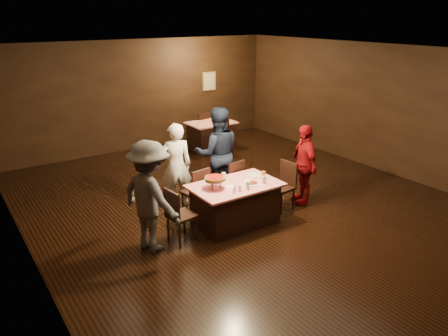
{
  "coord_description": "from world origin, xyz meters",
  "views": [
    {
      "loc": [
        -4.86,
        -6.28,
        3.67
      ],
      "look_at": [
        -0.69,
        -0.11,
        1.0
      ],
      "focal_mm": 35.0,
      "sensor_mm": 36.0,
      "label": 1
    }
  ],
  "objects": [
    {
      "name": "napkin_center",
      "position": [
        -0.35,
        -0.41,
        0.77
      ],
      "size": [
        0.19,
        0.19,
        0.01
      ],
      "primitive_type": "cube",
      "rotation": [
        0.0,
        0.0,
        0.21
      ],
      "color": "white",
      "rests_on": "main_table"
    },
    {
      "name": "plate_with_slice",
      "position": [
        -0.4,
        -0.59,
        0.8
      ],
      "size": [
        0.25,
        0.25,
        0.06
      ],
      "color": "white",
      "rests_on": "main_table"
    },
    {
      "name": "diner_navy_hoodie",
      "position": [
        -0.25,
        0.78,
        0.96
      ],
      "size": [
        1.14,
        1.04,
        1.92
      ],
      "primitive_type": "imported",
      "rotation": [
        0.0,
        0.0,
        2.73
      ],
      "color": "#141C31",
      "rests_on": "ground"
    },
    {
      "name": "back_table",
      "position": [
        1.5,
        3.78,
        0.39
      ],
      "size": [
        1.3,
        0.9,
        0.77
      ],
      "primitive_type": "cube",
      "color": "red",
      "rests_on": "ground"
    },
    {
      "name": "glass_amber",
      "position": [
        -0.05,
        -0.46,
        0.84
      ],
      "size": [
        0.08,
        0.08,
        0.14
      ],
      "primitive_type": "cylinder",
      "color": "#BF7F26",
      "rests_on": "main_table"
    },
    {
      "name": "condiments",
      "position": [
        -0.83,
        -0.69,
        0.82
      ],
      "size": [
        0.17,
        0.1,
        0.09
      ],
      "color": "silver",
      "rests_on": "main_table"
    },
    {
      "name": "plate_empty",
      "position": [
        -0.1,
        -0.26,
        0.78
      ],
      "size": [
        0.25,
        0.25,
        0.01
      ],
      "primitive_type": "cylinder",
      "color": "white",
      "rests_on": "main_table"
    },
    {
      "name": "glass_back",
      "position": [
        -0.7,
        -0.11,
        0.84
      ],
      "size": [
        0.08,
        0.08,
        0.14
      ],
      "primitive_type": "cylinder",
      "color": "silver",
      "rests_on": "main_table"
    },
    {
      "name": "chair_far_left",
      "position": [
        -1.05,
        0.34,
        0.47
      ],
      "size": [
        0.48,
        0.48,
        0.95
      ],
      "primitive_type": "cube",
      "rotation": [
        0.0,
        0.0,
        3.3
      ],
      "color": "black",
      "rests_on": "ground"
    },
    {
      "name": "chair_back_near",
      "position": [
        1.5,
        3.08,
        0.47
      ],
      "size": [
        0.48,
        0.48,
        0.95
      ],
      "primitive_type": "cube",
      "rotation": [
        0.0,
        0.0,
        -0.14
      ],
      "color": "black",
      "rests_on": "ground"
    },
    {
      "name": "chair_back_far",
      "position": [
        1.5,
        4.38,
        0.47
      ],
      "size": [
        0.48,
        0.48,
        0.95
      ],
      "primitive_type": "cube",
      "rotation": [
        0.0,
        0.0,
        3.29
      ],
      "color": "black",
      "rests_on": "ground"
    },
    {
      "name": "chair_end_right",
      "position": [
        0.45,
        -0.41,
        0.47
      ],
      "size": [
        0.46,
        0.46,
        0.95
      ],
      "primitive_type": "cube",
      "rotation": [
        0.0,
        0.0,
        -1.47
      ],
      "color": "black",
      "rests_on": "ground"
    },
    {
      "name": "glass_front_right",
      "position": [
        -0.2,
        -0.66,
        0.84
      ],
      "size": [
        0.08,
        0.08,
        0.14
      ],
      "primitive_type": "cylinder",
      "color": "silver",
      "rests_on": "main_table"
    },
    {
      "name": "napkin_left",
      "position": [
        -0.8,
        -0.46,
        0.77
      ],
      "size": [
        0.21,
        0.21,
        0.01
      ],
      "primitive_type": "cube",
      "rotation": [
        0.0,
        0.0,
        -0.35
      ],
      "color": "white",
      "rests_on": "main_table"
    },
    {
      "name": "room",
      "position": [
        0.0,
        0.01,
        2.14
      ],
      "size": [
        10.0,
        10.04,
        3.02
      ],
      "color": "black",
      "rests_on": "ground"
    },
    {
      "name": "chair_far_right",
      "position": [
        -0.25,
        0.34,
        0.47
      ],
      "size": [
        0.49,
        0.49,
        0.95
      ],
      "primitive_type": "cube",
      "rotation": [
        0.0,
        0.0,
        3.32
      ],
      "color": "black",
      "rests_on": "ground"
    },
    {
      "name": "diner_white_jacket",
      "position": [
        -1.16,
        0.86,
        0.85
      ],
      "size": [
        0.71,
        0.57,
        1.71
      ],
      "primitive_type": "imported",
      "rotation": [
        0.0,
        0.0,
        2.85
      ],
      "color": "white",
      "rests_on": "ground"
    },
    {
      "name": "pizza_stand",
      "position": [
        -1.05,
        -0.36,
        0.95
      ],
      "size": [
        0.38,
        0.38,
        0.22
      ],
      "color": "black",
      "rests_on": "main_table"
    },
    {
      "name": "chair_end_left",
      "position": [
        -1.75,
        -0.41,
        0.47
      ],
      "size": [
        0.47,
        0.47,
        0.95
      ],
      "primitive_type": "cube",
      "rotation": [
        0.0,
        0.0,
        1.69
      ],
      "color": "black",
      "rests_on": "ground"
    },
    {
      "name": "diner_red_shirt",
      "position": [
        1.06,
        -0.37,
        0.81
      ],
      "size": [
        0.69,
        1.03,
        1.62
      ],
      "primitive_type": "imported",
      "rotation": [
        0.0,
        0.0,
        -1.91
      ],
      "color": "maroon",
      "rests_on": "ground"
    },
    {
      "name": "main_table",
      "position": [
        -0.65,
        -0.41,
        0.39
      ],
      "size": [
        1.6,
        1.0,
        0.77
      ],
      "primitive_type": "cube",
      "color": "red",
      "rests_on": "ground"
    },
    {
      "name": "glass_front_left",
      "position": [
        -0.6,
        -0.71,
        0.84
      ],
      "size": [
        0.08,
        0.08,
        0.14
      ],
      "primitive_type": "cylinder",
      "color": "silver",
      "rests_on": "main_table"
    },
    {
      "name": "diner_grey_knit",
      "position": [
        -2.28,
        -0.38,
        0.92
      ],
      "size": [
        0.99,
        1.33,
        1.84
      ],
      "primitive_type": "imported",
      "rotation": [
        0.0,
        0.0,
        1.86
      ],
      "color": "#4B4C50",
      "rests_on": "ground"
    }
  ]
}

